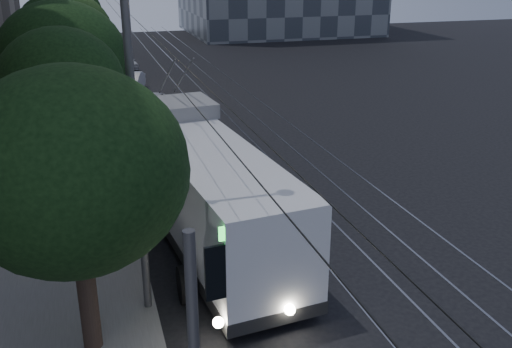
{
  "coord_description": "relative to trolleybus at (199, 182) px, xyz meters",
  "views": [
    {
      "loc": [
        -6.22,
        -15.53,
        8.76
      ],
      "look_at": [
        -0.88,
        2.01,
        1.82
      ],
      "focal_mm": 40.0,
      "sensor_mm": 36.0,
      "label": 1
    }
  ],
  "objects": [
    {
      "name": "ground",
      "position": [
        2.9,
        -1.96,
        -1.79
      ],
      "size": [
        120.0,
        120.0,
        0.0
      ],
      "primitive_type": "plane",
      "color": "black",
      "rests_on": "ground"
    },
    {
      "name": "sidewalk",
      "position": [
        -4.6,
        18.04,
        -1.71
      ],
      "size": [
        5.0,
        90.0,
        0.15
      ],
      "primitive_type": "cube",
      "color": "gray",
      "rests_on": "ground"
    },
    {
      "name": "tram_rails",
      "position": [
        5.4,
        18.04,
        -1.78
      ],
      "size": [
        4.52,
        90.0,
        0.02
      ],
      "color": "gray",
      "rests_on": "ground"
    },
    {
      "name": "overhead_wires",
      "position": [
        -2.07,
        18.04,
        1.68
      ],
      "size": [
        2.23,
        90.0,
        6.0
      ],
      "color": "black",
      "rests_on": "ground"
    },
    {
      "name": "trolleybus",
      "position": [
        0.0,
        0.0,
        0.0
      ],
      "size": [
        3.97,
        13.05,
        5.63
      ],
      "rotation": [
        0.0,
        0.0,
        0.1
      ],
      "color": "white",
      "rests_on": "ground"
    },
    {
      "name": "pickup_silver",
      "position": [
        0.2,
        6.42,
        -1.05
      ],
      "size": [
        2.89,
        5.5,
        1.48
      ],
      "primitive_type": "imported",
      "rotation": [
        0.0,
        0.0,
        0.08
      ],
      "color": "gray",
      "rests_on": "ground"
    },
    {
      "name": "car_white_a",
      "position": [
        0.2,
        14.73,
        -1.01
      ],
      "size": [
        2.78,
        4.87,
        1.56
      ],
      "primitive_type": "imported",
      "rotation": [
        0.0,
        0.0,
        -0.22
      ],
      "color": "#B8B8BD",
      "rests_on": "ground"
    },
    {
      "name": "car_white_b",
      "position": [
        -0.88,
        17.54,
        -1.06
      ],
      "size": [
        2.65,
        5.24,
        1.46
      ],
      "primitive_type": "imported",
      "rotation": [
        0.0,
        0.0,
        0.12
      ],
      "color": "white",
      "rests_on": "ground"
    },
    {
      "name": "car_white_c",
      "position": [
        -0.24,
        22.69,
        -1.12
      ],
      "size": [
        2.49,
        4.27,
        1.33
      ],
      "primitive_type": "imported",
      "rotation": [
        0.0,
        0.0,
        -0.29
      ],
      "color": "silver",
      "rests_on": "ground"
    },
    {
      "name": "car_white_d",
      "position": [
        0.2,
        32.03,
        -1.17
      ],
      "size": [
        2.09,
        3.83,
        1.23
      ],
      "primitive_type": "imported",
      "rotation": [
        0.0,
        0.0,
        0.18
      ],
      "color": "#B4B5B9",
      "rests_on": "ground"
    },
    {
      "name": "tree_0",
      "position": [
        -3.75,
        -5.62,
        2.78
      ],
      "size": [
        4.97,
        4.97,
        6.82
      ],
      "color": "black",
      "rests_on": "ground"
    },
    {
      "name": "tree_1",
      "position": [
        -4.1,
        3.7,
        2.8
      ],
      "size": [
        4.42,
        4.42,
        6.61
      ],
      "color": "black",
      "rests_on": "ground"
    },
    {
      "name": "tree_2",
      "position": [
        -4.1,
        8.3,
        2.95
      ],
      "size": [
        5.49,
        5.49,
        7.22
      ],
      "color": "black",
      "rests_on": "ground"
    },
    {
      "name": "tree_3",
      "position": [
        -4.1,
        17.69,
        2.85
      ],
      "size": [
        5.5,
        5.5,
        7.13
      ],
      "color": "black",
      "rests_on": "ground"
    },
    {
      "name": "tree_4",
      "position": [
        -3.6,
        22.35,
        2.44
      ],
      "size": [
        4.77,
        4.77,
        6.39
      ],
      "color": "black",
      "rests_on": "ground"
    },
    {
      "name": "tree_5",
      "position": [
        -3.6,
        32.2,
        2.88
      ],
      "size": [
        4.6,
        4.6,
        6.76
      ],
      "color": "black",
      "rests_on": "ground"
    },
    {
      "name": "streetlamp_near",
      "position": [
        -1.9,
        -4.32,
        3.88
      ],
      "size": [
        2.28,
        0.44,
        9.36
      ],
      "color": "#535355",
      "rests_on": "ground"
    }
  ]
}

